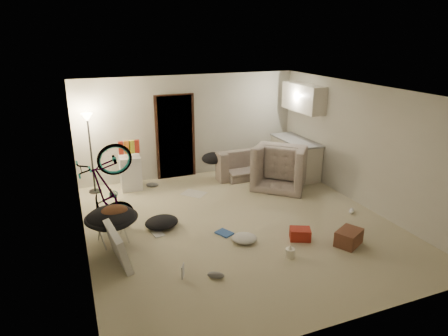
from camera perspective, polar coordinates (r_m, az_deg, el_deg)
name	(u,v)px	position (r m, az deg, el deg)	size (l,w,h in m)	color
floor	(238,224)	(7.68, 2.07, -7.96)	(5.50, 6.00, 0.02)	beige
ceiling	(240,91)	(6.92, 2.32, 11.00)	(5.50, 6.00, 0.02)	white
wall_back	(190,126)	(9.93, -4.86, 5.98)	(5.50, 0.02, 2.50)	beige
wall_front	(345,236)	(4.82, 16.96, -9.29)	(5.50, 0.02, 2.50)	beige
wall_left	(78,181)	(6.64, -20.17, -1.75)	(0.02, 6.00, 2.50)	beige
wall_right	(363,146)	(8.65, 19.19, 3.04)	(0.02, 6.00, 2.50)	beige
doorway	(175,137)	(9.84, -6.99, 4.41)	(0.85, 0.10, 2.04)	black
door_trim	(175,137)	(9.82, -6.94, 4.37)	(0.97, 0.04, 2.10)	#351C12
floor_lamp	(89,136)	(9.18, -18.70, 4.33)	(0.28, 0.28, 1.81)	black
kitchen_counter	(295,158)	(10.23, 10.10, 1.43)	(0.60, 1.50, 0.88)	beige
counter_top	(296,140)	(10.10, 10.25, 3.92)	(0.64, 1.54, 0.04)	gray
kitchen_uppers	(303,98)	(9.96, 11.25, 9.82)	(0.38, 1.40, 0.65)	beige
sofa	(248,164)	(10.16, 3.47, 0.55)	(1.84, 0.72, 0.54)	#3A423A
armchair	(283,169)	(9.53, 8.43, -0.16)	(1.17, 1.03, 0.76)	#3A423A
bicycle	(109,210)	(7.41, -16.10, -5.82)	(0.60, 1.73, 0.91)	black
book_asset	(182,280)	(6.12, -6.01, -15.58)	(0.15, 0.21, 0.02)	#A62719
mini_fridge	(131,173)	(9.41, -13.19, -0.65)	(0.46, 0.46, 0.79)	white
snack_box_0	(121,148)	(9.21, -14.51, 2.79)	(0.10, 0.07, 0.30)	#A62719
snack_box_1	(126,147)	(9.22, -13.77, 2.87)	(0.10, 0.07, 0.30)	orange
snack_box_2	(132,147)	(9.24, -13.04, 2.96)	(0.10, 0.07, 0.30)	yellow
snack_box_3	(137,146)	(9.25, -12.31, 3.04)	(0.10, 0.07, 0.30)	#A62719
saucer_chair	(112,222)	(7.14, -15.74, -7.45)	(0.90, 0.90, 0.64)	silver
hoodie	(114,212)	(7.03, -15.44, -6.08)	(0.48, 0.40, 0.22)	brown
sofa_drape	(213,158)	(9.72, -1.58, 1.42)	(0.56, 0.46, 0.28)	black
tv_box	(118,246)	(6.54, -14.93, -10.75)	(0.11, 0.89, 0.59)	silver
drink_case_a	(349,237)	(7.23, 17.40, -9.45)	(0.47, 0.33, 0.27)	brown
drink_case_b	(300,234)	(7.20, 10.82, -9.25)	(0.35, 0.26, 0.20)	#A62719
juicer	(290,252)	(6.66, 9.42, -11.79)	(0.15, 0.15, 0.22)	white
newspaper	(194,193)	(9.04, -4.33, -3.65)	(0.39, 0.51, 0.01)	beige
book_blue	(224,233)	(7.30, 0.04, -9.28)	(0.22, 0.29, 0.03)	#2B529D
book_white	(158,234)	(7.37, -9.41, -9.28)	(0.18, 0.24, 0.02)	silver
shoe_1	(152,185)	(9.52, -10.23, -2.37)	(0.29, 0.12, 0.11)	slate
shoe_3	(216,275)	(6.11, -1.17, -15.05)	(0.26, 0.11, 0.10)	slate
shoe_4	(351,211)	(8.47, 17.75, -5.86)	(0.24, 0.10, 0.09)	white
clothes_lump_a	(162,222)	(7.58, -8.90, -7.67)	(0.63, 0.54, 0.20)	black
clothes_lump_c	(244,238)	(7.03, 2.92, -9.98)	(0.44, 0.38, 0.14)	silver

